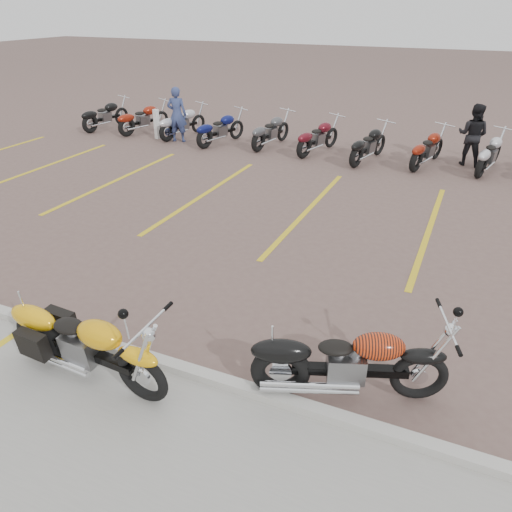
# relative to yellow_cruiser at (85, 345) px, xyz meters

# --- Properties ---
(ground) EXTENTS (100.00, 100.00, 0.00)m
(ground) POSITION_rel_yellow_cruiser_xyz_m (0.70, 2.54, -0.50)
(ground) COLOR brown
(ground) RESTS_ON ground
(curb) EXTENTS (60.00, 0.18, 0.12)m
(curb) POSITION_rel_yellow_cruiser_xyz_m (0.70, 0.54, -0.44)
(curb) COLOR #ADAAA3
(curb) RESTS_ON ground
(parking_stripes) EXTENTS (38.00, 5.50, 0.01)m
(parking_stripes) POSITION_rel_yellow_cruiser_xyz_m (0.70, 6.54, -0.49)
(parking_stripes) COLOR gold
(parking_stripes) RESTS_ON ground
(yellow_cruiser) EXTENTS (2.44, 0.39, 1.00)m
(yellow_cruiser) POSITION_rel_yellow_cruiser_xyz_m (0.00, 0.00, 0.00)
(yellow_cruiser) COLOR black
(yellow_cruiser) RESTS_ON ground
(flame_cruiser) EXTENTS (2.24, 0.97, 0.97)m
(flame_cruiser) POSITION_rel_yellow_cruiser_xyz_m (3.04, 0.98, -0.02)
(flame_cruiser) COLOR black
(flame_cruiser) RESTS_ON ground
(person_a) EXTENTS (0.74, 0.58, 1.80)m
(person_a) POSITION_rel_yellow_cruiser_xyz_m (-5.40, 10.76, 0.40)
(person_a) COLOR navy
(person_a) RESTS_ON ground
(person_b) EXTENTS (0.98, 0.84, 1.75)m
(person_b) POSITION_rel_yellow_cruiser_xyz_m (3.82, 11.90, 0.38)
(person_b) COLOR black
(person_b) RESTS_ON ground
(bollard) EXTENTS (0.18, 0.18, 1.00)m
(bollard) POSITION_rel_yellow_cruiser_xyz_m (-6.26, 10.77, 0.00)
(bollard) COLOR white
(bollard) RESTS_ON ground
(bg_bike_row) EXTENTS (22.48, 2.09, 1.10)m
(bg_bike_row) POSITION_rel_yellow_cruiser_xyz_m (1.86, 11.20, 0.05)
(bg_bike_row) COLOR black
(bg_bike_row) RESTS_ON ground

